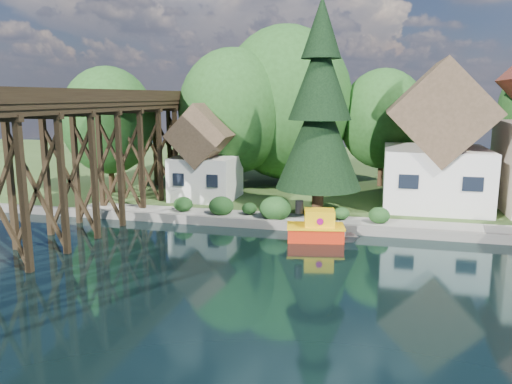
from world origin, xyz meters
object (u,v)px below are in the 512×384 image
shed (206,159)px  tugboat (316,228)px  house_left (436,146)px  conifer (320,112)px  boat_white_a (330,232)px  trestle_bridge (86,150)px

shed → tugboat: 13.56m
house_left → tugboat: bearing=-128.2°
house_left → shed: house_left is taller
conifer → shed: bearing=162.4°
shed → boat_white_a: shed is taller
trestle_bridge → shed: bearing=61.8°
house_left → boat_white_a: house_left is taller
trestle_bridge → boat_white_a: (16.02, 1.62, -4.93)m
boat_white_a → tugboat: bearing=154.7°
boat_white_a → trestle_bridge: bearing=120.5°
house_left → tugboat: size_ratio=2.88×
trestle_bridge → house_left: (23.00, 10.83, -0.21)m
trestle_bridge → tugboat: (15.21, 0.95, -4.58)m
conifer → trestle_bridge: bearing=-156.8°
shed → tugboat: shed is taller
shed → conifer: size_ratio=0.52×
conifer → tugboat: size_ratio=3.94×
conifer → boat_white_a: bearing=-73.4°
tugboat → house_left: bearing=51.8°
house_left → trestle_bridge: bearing=-154.8°
shed → boat_white_a: (11.02, -7.70, -3.41)m
trestle_bridge → shed: (5.00, 9.33, -1.52)m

